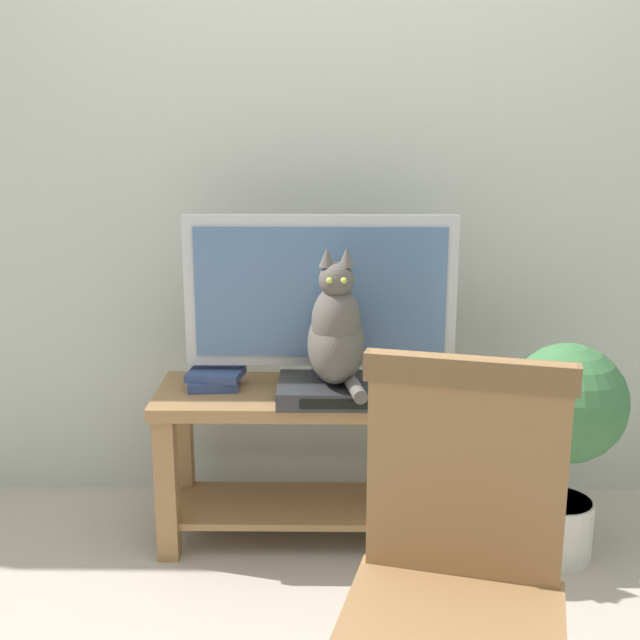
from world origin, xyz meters
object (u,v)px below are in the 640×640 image
tv_stand (320,439)px  book_stack (215,378)px  wooden_chair (457,570)px  tv (320,297)px  potted_plant (565,424)px  cat (336,333)px  media_box (336,390)px

tv_stand → book_stack: bearing=175.8°
tv_stand → wooden_chair: size_ratio=1.13×
tv → potted_plant: 0.91m
tv → cat: bearing=-71.2°
cat → book_stack: (-0.42, 0.13, -0.20)m
tv → cat: 0.19m
tv → tv_stand: bearing=-90.0°
media_box → wooden_chair: bearing=-77.9°
book_stack → cat: bearing=-17.4°
cat → wooden_chair: cat is taller
media_box → wooden_chair: 1.13m
book_stack → tv_stand: bearing=-4.2°
tv → media_box: size_ratio=2.40×
wooden_chair → book_stack: wooden_chair is taller
cat → potted_plant: bearing=-2.3°
tv_stand → book_stack: book_stack is taller
cat → book_stack: size_ratio=2.28×
book_stack → potted_plant: (1.17, -0.16, -0.10)m
media_box → book_stack: (-0.42, 0.11, 0.00)m
tv → wooden_chair: tv is taller
wooden_chair → book_stack: bearing=118.2°
media_box → tv: bearing=110.3°
tv_stand → tv: 0.50m
tv_stand → media_box: bearing=-59.1°
wooden_chair → tv_stand: bearing=103.6°
book_stack → potted_plant: potted_plant is taller
tv → cat: size_ratio=2.01×
tv → potted_plant: tv is taller
cat → book_stack: 0.48m
cat → wooden_chair: size_ratio=0.46×
wooden_chair → potted_plant: size_ratio=1.32×
tv_stand → wooden_chair: wooden_chair is taller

